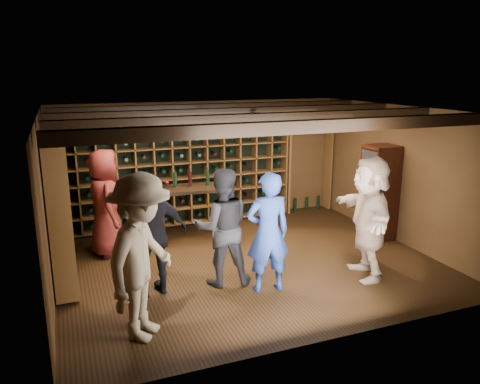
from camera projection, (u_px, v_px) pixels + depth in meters
name	position (u px, v px, depth m)	size (l,w,h in m)	color
ground	(248.00, 262.00, 7.79)	(6.00, 6.00, 0.00)	black
room_shell	(247.00, 116.00, 7.22)	(6.00, 6.00, 6.00)	#54391D
wine_rack_back	(180.00, 170.00, 9.42)	(4.65, 0.30, 2.20)	brown
wine_rack_left	(59.00, 200.00, 7.25)	(0.30, 2.65, 2.20)	brown
crate_shelf	(309.00, 142.00, 10.33)	(1.20, 0.32, 2.07)	brown
display_cabinet	(379.00, 195.00, 8.70)	(0.55, 0.50, 1.75)	black
man_blue_shirt	(268.00, 233.00, 6.59)	(0.64, 0.42, 1.75)	navy
man_grey_suit	(222.00, 227.00, 6.82)	(0.85, 0.66, 1.76)	black
guest_red_floral	(105.00, 203.00, 7.93)	(0.90, 0.58, 1.84)	maroon
guest_woman_black	(152.00, 235.00, 6.48)	(1.03, 0.43, 1.76)	black
guest_khaki	(142.00, 258.00, 5.39)	(1.29, 0.74, 2.00)	#807358
guest_beige	(369.00, 218.00, 7.05)	(1.75, 0.56, 1.88)	#C0A68D
tasting_table	(194.00, 194.00, 8.70)	(1.41, 0.83, 1.28)	black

